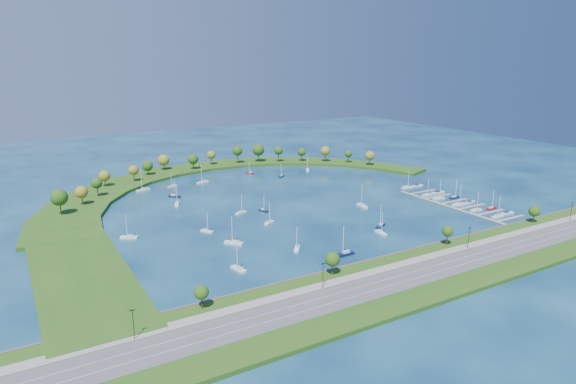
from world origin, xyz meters
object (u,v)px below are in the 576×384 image
moored_boat_2 (281,176)px  moored_boat_9 (172,186)px  docked_boat_9 (438,192)px  moored_boat_0 (381,225)px  moored_boat_16 (269,222)px  moored_boat_15 (177,203)px  moored_boat_18 (381,232)px  harbor_tower (198,164)px  docked_boat_11 (417,185)px  moored_boat_1 (263,210)px  docked_boat_8 (427,194)px  moored_boat_12 (143,189)px  moored_boat_14 (203,182)px  docked_boat_7 (455,197)px  moored_boat_19 (362,205)px  docked_boat_4 (458,204)px  docked_boat_10 (407,187)px  docked_boat_0 (497,216)px  moored_boat_6 (174,196)px  moored_boat_13 (234,242)px  moored_boat_4 (344,253)px  moored_boat_5 (308,169)px  docked_boat_6 (439,198)px  docked_boat_3 (492,208)px  moored_boat_10 (297,248)px  docked_boat_2 (476,209)px  moored_boat_3 (239,268)px  moored_boat_8 (207,230)px  docked_boat_5 (470,202)px  dock_system (458,205)px  moored_boat_17 (250,173)px  docked_boat_1 (507,213)px

moored_boat_2 → moored_boat_9: 80.78m
docked_boat_9 → moored_boat_0: bearing=-151.7°
moored_boat_16 → moored_boat_15: bearing=86.2°
moored_boat_15 → moored_boat_18: moored_boat_15 is taller
harbor_tower → docked_boat_11: (111.40, -132.45, -3.41)m
moored_boat_1 → docked_boat_8: bearing=62.2°
moored_boat_1 → moored_boat_12: moored_boat_12 is taller
moored_boat_14 → docked_boat_7: 171.58m
moored_boat_1 → moored_boat_15: bearing=-150.4°
moored_boat_1 → moored_boat_19: moored_boat_19 is taller
moored_boat_14 → docked_boat_4: size_ratio=1.03×
moored_boat_2 → docked_boat_7: (65.74, -107.08, 0.05)m
moored_boat_9 → docked_boat_10: docked_boat_10 is taller
moored_boat_14 → docked_boat_0: (113.00, -158.70, -0.03)m
moored_boat_1 → moored_boat_6: 66.05m
moored_boat_13 → moored_boat_16: moored_boat_13 is taller
moored_boat_4 → moored_boat_14: bearing=-88.1°
moored_boat_2 → moored_boat_13: size_ratio=0.75×
harbor_tower → docked_boat_4: (99.03, -179.09, -3.10)m
docked_boat_0 → docked_boat_4: size_ratio=0.96×
moored_boat_16 → moored_boat_18: moored_boat_18 is taller
moored_boat_5 → docked_boat_11: moored_boat_5 is taller
moored_boat_5 → moored_boat_14: moored_boat_14 is taller
docked_boat_10 → docked_boat_6: bearing=-84.9°
moored_boat_19 → docked_boat_8: 51.96m
moored_boat_16 → docked_boat_3: 132.49m
moored_boat_12 → moored_boat_10: bearing=87.6°
harbor_tower → moored_boat_2: bearing=-53.8°
moored_boat_15 → docked_boat_2: 177.29m
moored_boat_10 → moored_boat_12: size_ratio=0.82×
moored_boat_3 → docked_boat_2: (154.65, 6.57, -0.02)m
moored_boat_14 → moored_boat_15: moored_boat_14 is taller
moored_boat_8 → docked_boat_3: 166.03m
docked_boat_2 → docked_boat_4: 13.03m
moored_boat_3 → docked_boat_6: bearing=-89.5°
moored_boat_4 → moored_boat_6: bearing=-75.5°
docked_boat_9 → docked_boat_2: bearing=-99.7°
moored_boat_14 → docked_boat_9: (123.45, -105.13, -0.25)m
docked_boat_5 → moored_boat_13: bearing=167.1°
moored_boat_15 → docked_boat_10: 154.10m
moored_boat_13 → docked_boat_2: size_ratio=1.18×
moored_boat_3 → moored_boat_16: 62.02m
docked_boat_7 → moored_boat_10: bearing=-171.2°
docked_boat_5 → moored_boat_15: bearing=141.4°
dock_system → docked_boat_6: 15.52m
moored_boat_5 → moored_boat_8: moored_boat_5 is taller
moored_boat_18 → docked_boat_10: docked_boat_10 is taller
docked_boat_10 → moored_boat_17: bearing=137.4°
moored_boat_18 → docked_boat_4: docked_boat_4 is taller
docked_boat_1 → moored_boat_16: bearing=162.8°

